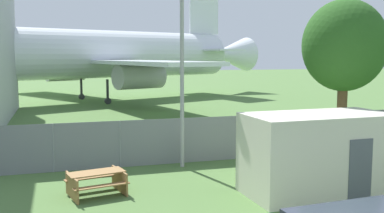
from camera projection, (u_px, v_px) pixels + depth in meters
perimeter_fence at (181, 141)px, 18.66m from camera, size 56.07×0.07×1.89m
airplane at (81, 55)px, 42.14m from camera, size 42.30×33.82×13.78m
portable_cabin at (318, 154)px, 14.57m from camera, size 4.84×2.52×2.61m
picnic_bench_near_cabin at (96, 181)px, 14.42m from camera, size 2.03×1.74×0.76m
tree_left_of_cabin at (344, 46)px, 17.79m from camera, size 3.31×3.31×6.69m
light_mast at (182, 54)px, 17.61m from camera, size 0.44×0.44×7.37m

